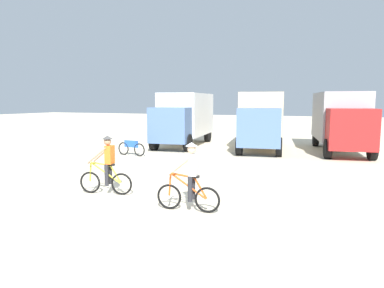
{
  "coord_description": "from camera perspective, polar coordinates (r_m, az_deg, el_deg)",
  "views": [
    {
      "loc": [
        5.61,
        -8.77,
        2.87
      ],
      "look_at": [
        0.27,
        4.46,
        1.1
      ],
      "focal_mm": 32.61,
      "sensor_mm": 36.0,
      "label": 1
    }
  ],
  "objects": [
    {
      "name": "cyclist_orange_shirt",
      "position": [
        11.03,
        -13.74,
        -3.71
      ],
      "size": [
        1.71,
        0.55,
        1.82
      ],
      "color": "black",
      "rests_on": "ground"
    },
    {
      "name": "box_truck_grey_hauler",
      "position": [
        21.34,
        23.15,
        3.83
      ],
      "size": [
        3.36,
        7.03,
        3.35
      ],
      "color": "#9E9EA3",
      "rests_on": "ground"
    },
    {
      "name": "ground_plane",
      "position": [
        10.8,
        -10.36,
        -8.46
      ],
      "size": [
        120.0,
        120.0,
        0.0
      ],
      "primitive_type": "plane",
      "color": "beige"
    },
    {
      "name": "box_truck_tan_camper",
      "position": [
        21.15,
        11.35,
        4.23
      ],
      "size": [
        3.27,
        7.01,
        3.35
      ],
      "color": "#CCB78E",
      "rests_on": "ground"
    },
    {
      "name": "bicycle_spare",
      "position": [
        18.63,
        -9.89,
        -0.66
      ],
      "size": [
        1.73,
        0.5,
        0.97
      ],
      "color": "black",
      "rests_on": "ground"
    },
    {
      "name": "box_truck_avon_van",
      "position": [
        22.54,
        -1.24,
        4.54
      ],
      "size": [
        3.07,
        6.96,
        3.35
      ],
      "color": "white",
      "rests_on": "ground"
    },
    {
      "name": "cyclist_cowboy_hat",
      "position": [
        9.07,
        -0.32,
        -5.82
      ],
      "size": [
        1.73,
        0.52,
        1.82
      ],
      "color": "black",
      "rests_on": "ground"
    }
  ]
}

